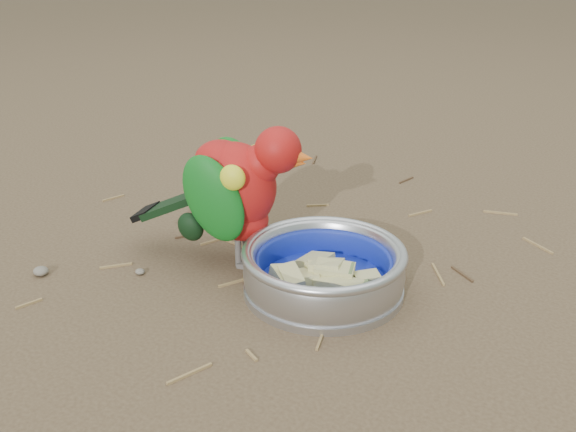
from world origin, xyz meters
The scene contains 6 objects.
ground centered at (0.00, 0.00, 0.00)m, with size 60.00×60.00×0.00m, color brown.
food_bowl centered at (0.02, -0.01, 0.01)m, with size 0.20×0.20×0.02m, color #B2B2BA.
bowl_wall centered at (0.02, -0.01, 0.04)m, with size 0.20×0.20×0.04m, color #B2B2BA, non-canonical shape.
fruit_wedges centered at (0.02, -0.01, 0.03)m, with size 0.12×0.12×0.03m, color #C2BC7B, non-canonical shape.
lory_parrot centered at (-0.12, -0.01, 0.10)m, with size 0.11×0.24×0.19m, color #AB1312, non-canonical shape.
ground_debris centered at (-0.02, 0.02, 0.00)m, with size 0.90×0.80×0.01m, color olive, non-canonical shape.
Camera 1 is at (0.40, -0.62, 0.42)m, focal length 40.00 mm.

